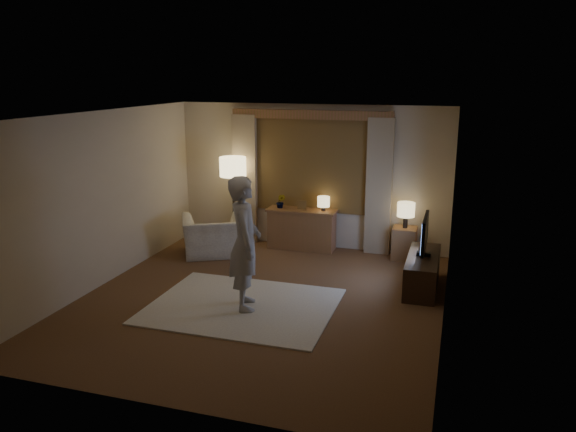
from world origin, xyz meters
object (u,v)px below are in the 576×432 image
at_px(armchair, 214,236).
at_px(sideboard, 302,230).
at_px(side_table, 404,243).
at_px(person, 245,243).
at_px(tv_stand, 422,272).

bearing_deg(armchair, sideboard, -177.67).
bearing_deg(side_table, sideboard, 178.45).
bearing_deg(side_table, person, -123.76).
xyz_separation_m(armchair, side_table, (3.24, 0.75, -0.06)).
bearing_deg(side_table, armchair, -166.99).
height_order(sideboard, person, person).
xyz_separation_m(armchair, person, (1.39, -2.02, 0.58)).
bearing_deg(armchair, person, 97.01).
relative_size(armchair, tv_stand, 0.76).
xyz_separation_m(sideboard, armchair, (-1.39, -0.80, -0.01)).
bearing_deg(armchair, side_table, 165.41).
distance_m(side_table, person, 3.39).
relative_size(side_table, person, 0.31).
relative_size(side_table, tv_stand, 0.40).
height_order(armchair, person, person).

